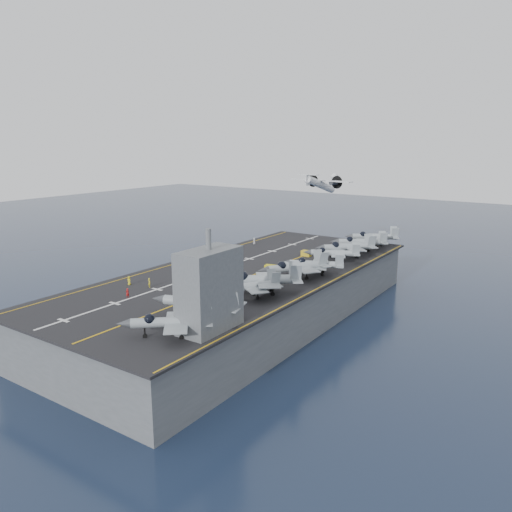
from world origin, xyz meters
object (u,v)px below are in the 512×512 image
Objects in this scene: fighter_jet_0 at (171,321)px; transport_plane at (320,185)px; island_superstructure at (209,280)px; tow_cart_a at (210,293)px.

fighter_jet_0 is 0.67× the size of transport_plane.
fighter_jet_0 is (-2.68, -5.32, -5.17)m from island_superstructure.
fighter_jet_0 reaches higher than tow_cart_a.
tow_cart_a is at bearing -76.91° from transport_plane.
fighter_jet_0 is at bearing -116.72° from island_superstructure.
island_superstructure is 7.88m from fighter_jet_0.
island_superstructure is 17.10m from tow_cart_a.
transport_plane is at bearing 103.09° from tow_cart_a.
transport_plane reaches higher than island_superstructure.
island_superstructure reaches higher than tow_cart_a.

